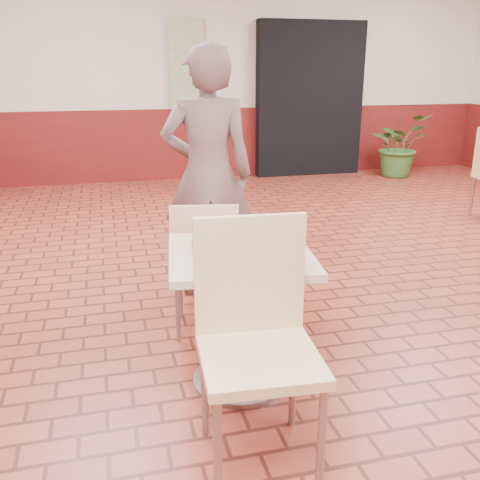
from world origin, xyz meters
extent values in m
cube|color=maroon|center=(0.00, 0.00, 0.00)|extent=(8.00, 10.00, 0.01)
cube|color=beige|center=(0.00, 5.00, 1.50)|extent=(8.00, 0.01, 3.00)
cube|color=#541210|center=(0.00, 4.98, 0.50)|extent=(8.00, 0.04, 1.00)
cube|color=black|center=(1.20, 4.88, 1.10)|extent=(1.60, 0.22, 2.20)
cube|color=gray|center=(-0.60, 4.94, 1.60)|extent=(0.50, 0.03, 1.20)
cube|color=#BAAE96|center=(-1.20, -0.38, 0.70)|extent=(0.68, 0.68, 0.04)
cylinder|color=gray|center=(-1.20, -0.38, 0.34)|extent=(0.08, 0.08, 0.68)
cylinder|color=gray|center=(-1.20, -0.38, 0.01)|extent=(0.49, 0.49, 0.03)
cube|color=#D8BB81|center=(-1.26, -0.96, 0.47)|extent=(0.49, 0.49, 0.04)
cube|color=#D8BB81|center=(-1.25, -0.76, 0.75)|extent=(0.46, 0.06, 0.51)
cylinder|color=gray|center=(-1.47, -1.15, 0.23)|extent=(0.03, 0.03, 0.45)
cylinder|color=gray|center=(-1.08, -1.18, 0.23)|extent=(0.03, 0.03, 0.45)
cylinder|color=gray|center=(-1.45, -0.75, 0.23)|extent=(0.03, 0.03, 0.45)
cylinder|color=gray|center=(-1.05, -0.78, 0.23)|extent=(0.03, 0.03, 0.45)
cube|color=#EABF8C|center=(-1.25, 0.27, 0.40)|extent=(0.45, 0.45, 0.04)
cube|color=#EABF8C|center=(-1.28, 0.10, 0.62)|extent=(0.38, 0.10, 0.42)
cylinder|color=gray|center=(-1.06, 0.40, 0.19)|extent=(0.03, 0.03, 0.38)
cylinder|color=gray|center=(-1.38, 0.46, 0.19)|extent=(0.03, 0.03, 0.38)
cylinder|color=gray|center=(-1.12, 0.08, 0.19)|extent=(0.03, 0.03, 0.38)
cylinder|color=gray|center=(-1.44, 0.14, 0.19)|extent=(0.03, 0.03, 0.38)
imported|color=#65514E|center=(-1.12, 0.83, 0.86)|extent=(0.68, 0.49, 1.72)
cube|color=red|center=(-1.20, -0.38, 0.73)|extent=(0.42, 0.33, 0.02)
cube|color=#E18585|center=(-1.20, -0.38, 0.74)|extent=(0.37, 0.28, 0.00)
torus|color=#D87F4F|center=(-1.28, -0.29, 0.76)|extent=(0.11, 0.11, 0.03)
ellipsoid|color=#B76E35|center=(-1.14, -0.45, 0.76)|extent=(0.14, 0.10, 0.03)
cube|color=white|center=(-1.14, -0.45, 0.78)|extent=(0.12, 0.09, 0.01)
ellipsoid|color=#C64E1B|center=(-1.20, -0.47, 0.75)|extent=(0.03, 0.03, 0.02)
cylinder|color=white|center=(-1.07, -0.27, 0.79)|extent=(0.08, 0.08, 0.10)
cylinder|color=blue|center=(-1.07, -0.27, 0.80)|extent=(0.08, 0.08, 0.02)
cylinder|color=gray|center=(2.07, 2.16, 0.22)|extent=(0.03, 0.03, 0.43)
imported|color=#2F5C24|center=(2.45, 4.40, 0.46)|extent=(1.04, 0.98, 0.92)
camera|label=1|loc=(-1.79, -2.74, 1.57)|focal=40.00mm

